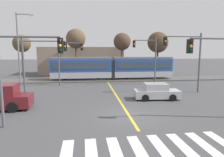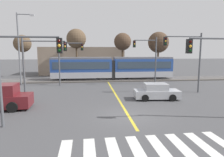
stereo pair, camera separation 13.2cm
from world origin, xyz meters
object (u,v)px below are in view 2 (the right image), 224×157
(traffic_light_far_left, at_px, (67,56))
(light_rail_tram, at_px, (113,67))
(sedan_crossing, at_px, (156,92))
(traffic_light_far_right, at_px, (149,54))
(bare_tree_west, at_px, (76,39))
(traffic_light_near_left, at_px, (21,63))
(traffic_light_mid_left, at_px, (39,57))
(traffic_light_mid_right, at_px, (188,53))
(bare_tree_far_east, at_px, (158,43))
(bare_tree_east, at_px, (123,42))
(bare_tree_far_west, at_px, (22,44))
(traffic_light_near_right, at_px, (221,62))
(street_lamp_west, at_px, (20,45))

(traffic_light_far_left, bearing_deg, light_rail_tram, 32.02)
(sedan_crossing, bearing_deg, traffic_light_far_right, 78.82)
(bare_tree_west, bearing_deg, sedan_crossing, -64.42)
(traffic_light_near_left, bearing_deg, light_rail_tram, 67.84)
(traffic_light_far_left, xyz_separation_m, bare_tree_west, (0.64, 8.98, 2.69))
(traffic_light_mid_left, bearing_deg, traffic_light_mid_right, 1.75)
(bare_tree_far_east, bearing_deg, sedan_crossing, -109.53)
(traffic_light_far_right, distance_m, traffic_light_far_left, 10.78)
(traffic_light_mid_right, bearing_deg, traffic_light_mid_left, -178.25)
(traffic_light_far_right, xyz_separation_m, traffic_light_mid_right, (2.64, -5.76, 0.13))
(light_rail_tram, distance_m, bare_tree_east, 6.33)
(bare_tree_far_west, bearing_deg, traffic_light_near_left, -72.85)
(sedan_crossing, relative_size, traffic_light_mid_right, 0.67)
(sedan_crossing, height_order, traffic_light_near_right, traffic_light_near_right)
(traffic_light_near_right, xyz_separation_m, traffic_light_mid_left, (-13.36, 7.93, 0.08))
(bare_tree_far_east, bearing_deg, bare_tree_east, 177.62)
(street_lamp_west, distance_m, bare_tree_west, 10.35)
(bare_tree_east, bearing_deg, bare_tree_far_west, 176.42)
(bare_tree_far_west, bearing_deg, traffic_light_far_left, -47.89)
(traffic_light_mid_right, bearing_deg, sedan_crossing, -148.83)
(traffic_light_far_left, bearing_deg, traffic_light_mid_right, -24.60)
(traffic_light_near_right, distance_m, bare_tree_east, 23.12)
(traffic_light_near_right, height_order, bare_tree_far_west, bare_tree_far_west)
(light_rail_tram, xyz_separation_m, sedan_crossing, (2.71, -12.74, -1.35))
(traffic_light_mid_right, xyz_separation_m, bare_tree_far_west, (-21.90, 15.53, 1.44))
(traffic_light_far_right, distance_m, traffic_light_near_right, 14.17)
(bare_tree_far_west, bearing_deg, light_rail_tram, -19.86)
(traffic_light_far_left, bearing_deg, sedan_crossing, -43.75)
(light_rail_tram, xyz_separation_m, bare_tree_east, (2.26, 4.31, 4.05))
(traffic_light_far_right, relative_size, bare_tree_far_west, 0.88)
(sedan_crossing, bearing_deg, traffic_light_mid_left, 169.19)
(bare_tree_east, bearing_deg, street_lamp_west, -155.03)
(traffic_light_far_right, bearing_deg, bare_tree_east, 103.56)
(traffic_light_far_left, xyz_separation_m, bare_tree_far_west, (-8.49, 9.39, 1.82))
(traffic_light_mid_right, height_order, bare_tree_east, bare_tree_east)
(traffic_light_far_right, height_order, traffic_light_mid_right, traffic_light_mid_right)
(traffic_light_near_right, xyz_separation_m, traffic_light_far_left, (-11.36, 14.53, 0.07))
(traffic_light_far_right, height_order, traffic_light_near_left, traffic_light_far_right)
(light_rail_tram, height_order, bare_tree_far_east, bare_tree_far_east)
(bare_tree_far_west, xyz_separation_m, bare_tree_far_east, (23.56, -1.34, 0.29))
(traffic_light_near_right, relative_size, bare_tree_east, 0.77)
(light_rail_tram, bearing_deg, bare_tree_east, 62.33)
(traffic_light_mid_right, relative_size, street_lamp_west, 0.68)
(traffic_light_mid_left, distance_m, street_lamp_west, 9.15)
(bare_tree_west, bearing_deg, traffic_light_far_right, -42.74)
(traffic_light_mid_left, bearing_deg, sedan_crossing, -10.81)
(bare_tree_far_west, height_order, bare_tree_west, bare_tree_west)
(traffic_light_near_left, bearing_deg, traffic_light_far_right, 49.87)
(traffic_light_far_right, bearing_deg, traffic_light_far_left, 177.99)
(traffic_light_mid_left, relative_size, bare_tree_east, 0.76)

